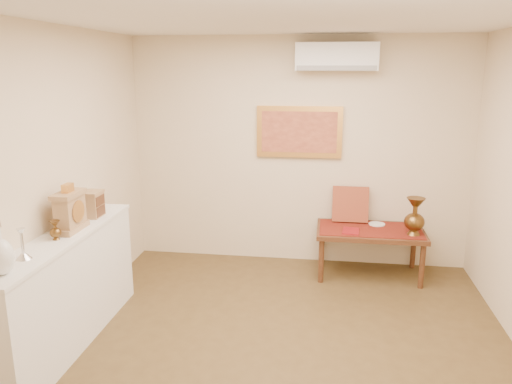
% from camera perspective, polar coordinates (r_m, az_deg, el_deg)
% --- Properties ---
extents(floor, '(4.50, 4.50, 0.00)m').
position_cam_1_polar(floor, '(4.33, 2.63, -18.57)').
color(floor, brown).
rests_on(floor, ground).
extents(ceiling, '(4.50, 4.50, 0.00)m').
position_cam_1_polar(ceiling, '(3.67, 3.13, 19.75)').
color(ceiling, silver).
rests_on(ceiling, ground).
extents(wall_back, '(4.00, 0.02, 2.70)m').
position_cam_1_polar(wall_back, '(5.98, 4.93, 4.52)').
color(wall_back, beige).
rests_on(wall_back, ground).
extents(wall_front, '(4.00, 0.02, 2.70)m').
position_cam_1_polar(wall_front, '(1.73, -4.74, -20.64)').
color(wall_front, beige).
rests_on(wall_front, ground).
extents(wall_left, '(0.02, 4.50, 2.70)m').
position_cam_1_polar(wall_left, '(4.43, -23.83, -0.00)').
color(wall_left, beige).
rests_on(wall_left, ground).
extents(candlestick, '(0.11, 0.11, 0.23)m').
position_cam_1_polar(candlestick, '(4.00, -25.15, -5.38)').
color(candlestick, silver).
rests_on(candlestick, display_ledge).
extents(brass_urn_small, '(0.09, 0.09, 0.21)m').
position_cam_1_polar(brass_urn_small, '(4.34, -21.98, -3.76)').
color(brass_urn_small, brown).
rests_on(brass_urn_small, display_ledge).
extents(table_cloth, '(1.14, 0.59, 0.01)m').
position_cam_1_polar(table_cloth, '(5.82, 12.94, -4.14)').
color(table_cloth, maroon).
rests_on(table_cloth, low_table).
extents(brass_urn_tall, '(0.22, 0.22, 0.50)m').
position_cam_1_polar(brass_urn_tall, '(5.67, 17.72, -2.24)').
color(brass_urn_tall, brown).
rests_on(brass_urn_tall, table_cloth).
extents(plate, '(0.19, 0.19, 0.01)m').
position_cam_1_polar(plate, '(5.98, 13.64, -3.58)').
color(plate, silver).
rests_on(plate, table_cloth).
extents(menu, '(0.20, 0.27, 0.01)m').
position_cam_1_polar(menu, '(5.67, 10.79, -4.40)').
color(menu, maroon).
rests_on(menu, table_cloth).
extents(cushion, '(0.42, 0.18, 0.43)m').
position_cam_1_polar(cushion, '(5.99, 10.73, -1.37)').
color(cushion, maroon).
rests_on(cushion, table_cloth).
extents(display_ledge, '(0.37, 2.02, 0.98)m').
position_cam_1_polar(display_ledge, '(4.61, -20.89, -10.49)').
color(display_ledge, white).
rests_on(display_ledge, floor).
extents(mantel_clock, '(0.17, 0.36, 0.41)m').
position_cam_1_polar(mantel_clock, '(4.51, -20.48, -2.04)').
color(mantel_clock, tan).
rests_on(mantel_clock, display_ledge).
extents(wooden_chest, '(0.16, 0.21, 0.24)m').
position_cam_1_polar(wooden_chest, '(4.87, -18.14, -1.31)').
color(wooden_chest, tan).
rests_on(wooden_chest, display_ledge).
extents(low_table, '(1.20, 0.70, 0.55)m').
position_cam_1_polar(low_table, '(5.84, 12.91, -4.79)').
color(low_table, '#512C18').
rests_on(low_table, floor).
extents(painting, '(1.00, 0.06, 0.60)m').
position_cam_1_polar(painting, '(5.91, 4.96, 6.86)').
color(painting, gold).
rests_on(painting, wall_back).
extents(ac_unit, '(0.90, 0.25, 0.30)m').
position_cam_1_polar(ac_unit, '(5.76, 9.20, 15.01)').
color(ac_unit, white).
rests_on(ac_unit, wall_back).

